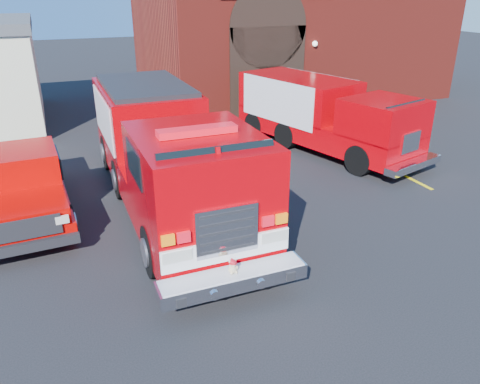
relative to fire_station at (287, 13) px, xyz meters
name	(u,v)px	position (x,y,z in m)	size (l,w,h in m)	color
ground	(222,221)	(-8.99, -13.98, -4.25)	(100.00, 100.00, 0.00)	black
parking_stripe_near	(399,173)	(-2.49, -12.98, -4.25)	(0.12, 3.00, 0.01)	yellow
parking_stripe_mid	(346,146)	(-2.49, -9.98, -4.25)	(0.12, 3.00, 0.01)	yellow
parking_stripe_far	(307,126)	(-2.49, -6.98, -4.25)	(0.12, 3.00, 0.01)	yellow
fire_station	(287,13)	(0.00, 0.00, 0.00)	(15.20, 10.20, 8.45)	maroon
fire_engine	(166,152)	(-10.02, -12.50, -2.71)	(2.84, 9.70, 2.99)	black
pickup_truck	(22,183)	(-13.66, -11.58, -3.37)	(2.30, 5.77, 1.86)	black
secondary_truck	(323,113)	(-3.55, -9.84, -2.90)	(4.28, 7.97, 2.47)	black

